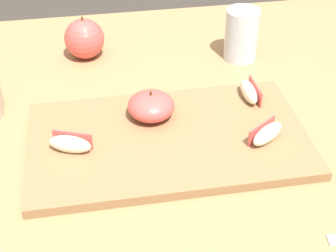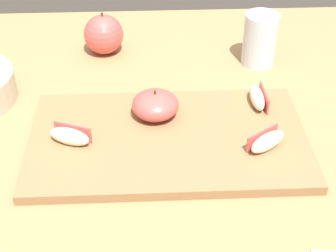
% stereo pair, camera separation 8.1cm
% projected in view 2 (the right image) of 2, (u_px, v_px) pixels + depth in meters
% --- Properties ---
extents(dining_table, '(1.30, 0.92, 0.74)m').
position_uv_depth(dining_table, '(136.00, 168.00, 0.93)').
color(dining_table, '#9E754C').
rests_on(dining_table, ground_plane).
extents(cutting_board, '(0.45, 0.26, 0.02)m').
position_uv_depth(cutting_board, '(168.00, 140.00, 0.83)').
color(cutting_board, olive).
rests_on(cutting_board, dining_table).
extents(apple_half_skin_up, '(0.08, 0.08, 0.05)m').
position_uv_depth(apple_half_skin_up, '(155.00, 105.00, 0.86)').
color(apple_half_skin_up, '#D14C47').
rests_on(apple_half_skin_up, cutting_board).
extents(apple_wedge_right, '(0.03, 0.07, 0.03)m').
position_uv_depth(apple_wedge_right, '(258.00, 98.00, 0.89)').
color(apple_wedge_right, '#F4EACC').
rests_on(apple_wedge_right, cutting_board).
extents(apple_wedge_middle, '(0.07, 0.06, 0.03)m').
position_uv_depth(apple_wedge_middle, '(267.00, 141.00, 0.79)').
color(apple_wedge_middle, '#F4EACC').
rests_on(apple_wedge_middle, cutting_board).
extents(apple_wedge_near_knife, '(0.07, 0.05, 0.03)m').
position_uv_depth(apple_wedge_near_knife, '(70.00, 136.00, 0.80)').
color(apple_wedge_near_knife, '#F4EACC').
rests_on(apple_wedge_near_knife, cutting_board).
extents(whole_apple_pink_lady, '(0.08, 0.08, 0.09)m').
position_uv_depth(whole_apple_pink_lady, '(104.00, 34.00, 1.05)').
color(whole_apple_pink_lady, '#D14C47').
rests_on(whole_apple_pink_lady, dining_table).
extents(drinking_glass_water, '(0.07, 0.07, 0.10)m').
position_uv_depth(drinking_glass_water, '(260.00, 39.00, 1.01)').
color(drinking_glass_water, silver).
rests_on(drinking_glass_water, dining_table).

